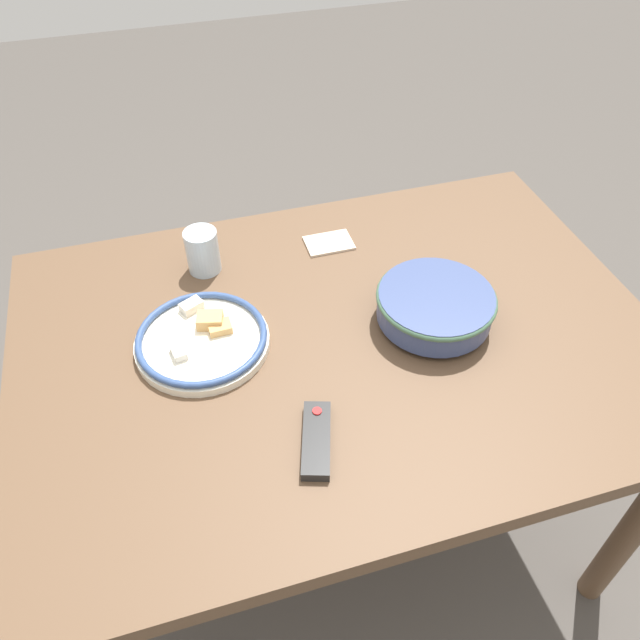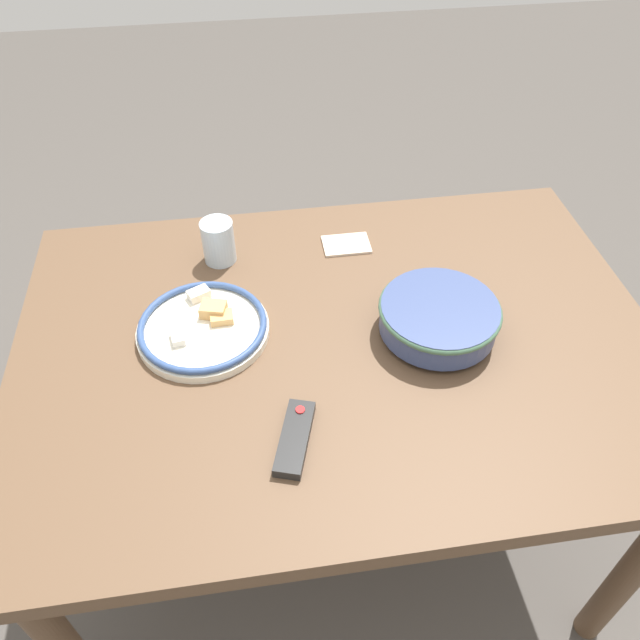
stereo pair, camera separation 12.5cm
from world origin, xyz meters
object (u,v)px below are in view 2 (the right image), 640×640
object	(u,v)px
noodle_bowl	(439,317)
tv_remote	(295,438)
food_plate	(203,327)
drinking_glass	(218,242)

from	to	relation	value
noodle_bowl	tv_remote	size ratio (longest dim) A/B	1.53
food_plate	drinking_glass	xyz separation A→B (m)	(-0.04, -0.24, 0.03)
noodle_bowl	food_plate	size ratio (longest dim) A/B	0.91
food_plate	drinking_glass	world-z (taller)	drinking_glass
noodle_bowl	drinking_glass	bearing A→B (deg)	-35.24
tv_remote	noodle_bowl	bearing A→B (deg)	52.60
tv_remote	drinking_glass	world-z (taller)	drinking_glass
noodle_bowl	food_plate	distance (m)	0.48
tv_remote	drinking_glass	xyz separation A→B (m)	(0.11, -0.52, 0.04)
noodle_bowl	drinking_glass	xyz separation A→B (m)	(0.43, -0.30, 0.01)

